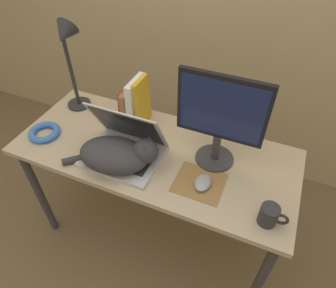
{
  "coord_description": "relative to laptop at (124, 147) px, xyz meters",
  "views": [
    {
      "loc": [
        0.48,
        -0.64,
        1.78
      ],
      "look_at": [
        0.09,
        0.26,
        0.85
      ],
      "focal_mm": 32.0,
      "sensor_mm": 36.0,
      "label": 1
    }
  ],
  "objects": [
    {
      "name": "ground_plane",
      "position": [
        0.11,
        -0.21,
        -0.8
      ],
      "size": [
        12.0,
        12.0,
        0.0
      ],
      "primitive_type": "plane",
      "color": "brown"
    },
    {
      "name": "desk",
      "position": [
        0.11,
        0.08,
        -0.14
      ],
      "size": [
        1.38,
        0.59,
        0.75
      ],
      "color": "tan",
      "rests_on": "ground_plane"
    },
    {
      "name": "laptop",
      "position": [
        0.0,
        0.0,
        0.0
      ],
      "size": [
        0.36,
        0.28,
        0.27
      ],
      "color": "#B7B7BC",
      "rests_on": "desk"
    },
    {
      "name": "cat",
      "position": [
        0.01,
        -0.07,
        0.02
      ],
      "size": [
        0.43,
        0.26,
        0.16
      ],
      "color": "#333338",
      "rests_on": "desk"
    },
    {
      "name": "external_monitor",
      "position": [
        0.4,
        0.14,
        0.2
      ],
      "size": [
        0.38,
        0.18,
        0.45
      ],
      "color": "#333338",
      "rests_on": "desk"
    },
    {
      "name": "mousepad",
      "position": [
        0.38,
        -0.02,
        -0.05
      ],
      "size": [
        0.21,
        0.19,
        0.0
      ],
      "color": "olive",
      "rests_on": "desk"
    },
    {
      "name": "computer_mouse",
      "position": [
        0.4,
        -0.03,
        -0.03
      ],
      "size": [
        0.07,
        0.1,
        0.03
      ],
      "color": "#99999E",
      "rests_on": "mousepad"
    },
    {
      "name": "book_row",
      "position": [
        -0.08,
        0.26,
        0.06
      ],
      "size": [
        0.13,
        0.17,
        0.26
      ],
      "color": "maroon",
      "rests_on": "desk"
    },
    {
      "name": "desk_lamp",
      "position": [
        -0.41,
        0.22,
        0.3
      ],
      "size": [
        0.17,
        0.17,
        0.52
      ],
      "color": "#28282D",
      "rests_on": "desk"
    },
    {
      "name": "cable_coil",
      "position": [
        -0.45,
        -0.04,
        -0.03
      ],
      "size": [
        0.16,
        0.16,
        0.03
      ],
      "color": "blue",
      "rests_on": "desk"
    },
    {
      "name": "mug",
      "position": [
        0.69,
        -0.11,
        -0.01
      ],
      "size": [
        0.11,
        0.07,
        0.09
      ],
      "color": "#28282D",
      "rests_on": "desk"
    }
  ]
}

